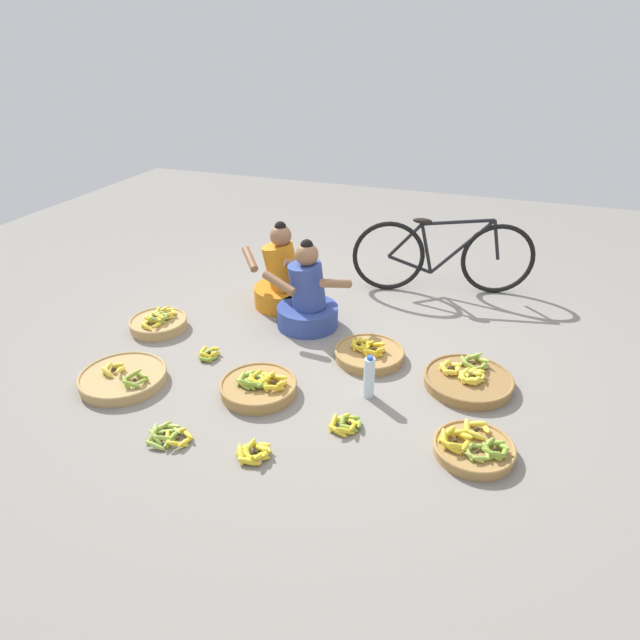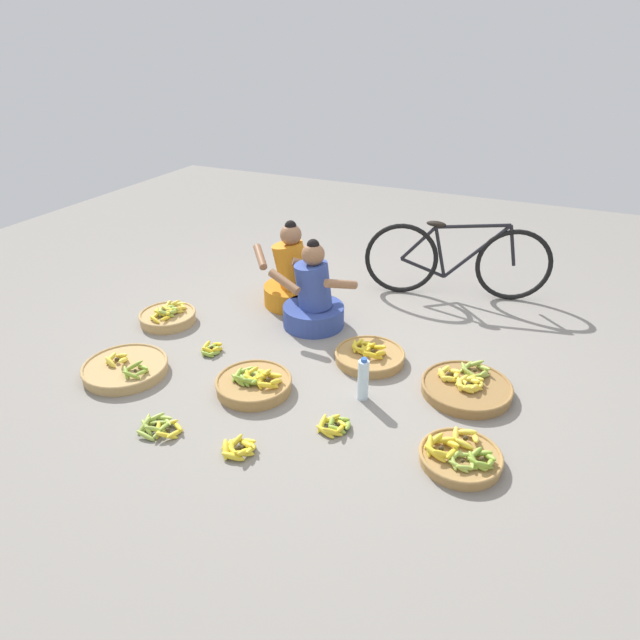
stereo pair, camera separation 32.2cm
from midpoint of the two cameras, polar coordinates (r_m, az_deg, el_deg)
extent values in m
plane|color=gray|center=(4.46, 3.15, -2.93)|extent=(10.00, 10.00, 0.00)
cylinder|color=#334793|center=(4.76, 1.27, 0.43)|extent=(0.52, 0.52, 0.18)
cylinder|color=#334793|center=(4.63, 1.31, 3.51)|extent=(0.39, 0.36, 0.41)
sphere|color=#8C6042|center=(4.53, 1.34, 6.70)|extent=(0.19, 0.19, 0.19)
sphere|color=black|center=(4.50, 1.35, 7.60)|extent=(0.10, 0.10, 0.10)
cylinder|color=#8C6042|center=(4.51, -1.63, 3.89)|extent=(0.32, 0.14, 0.16)
cylinder|color=#8C6042|center=(4.48, 4.21, 3.64)|extent=(0.22, 0.30, 0.16)
cylinder|color=orange|center=(5.13, -1.05, 2.58)|extent=(0.52, 0.52, 0.18)
cylinder|color=orange|center=(5.02, -1.08, 5.59)|extent=(0.38, 0.32, 0.45)
sphere|color=#8C6042|center=(4.91, -1.11, 8.68)|extent=(0.19, 0.19, 0.19)
sphere|color=black|center=(4.89, -1.12, 9.52)|extent=(0.10, 0.10, 0.10)
cylinder|color=#8C6042|center=(5.00, -4.29, 6.43)|extent=(0.25, 0.28, 0.16)
cylinder|color=#8C6042|center=(4.81, 0.80, 5.62)|extent=(0.29, 0.24, 0.16)
torus|color=black|center=(5.34, 10.02, 6.15)|extent=(0.67, 0.22, 0.68)
torus|color=black|center=(5.46, 20.79, 5.21)|extent=(0.67, 0.22, 0.68)
cylinder|color=black|center=(5.36, 17.37, 6.64)|extent=(0.54, 0.18, 0.55)
cylinder|color=black|center=(5.33, 13.87, 6.70)|extent=(0.15, 0.07, 0.49)
cylinder|color=black|center=(5.28, 17.09, 9.12)|extent=(0.64, 0.20, 0.08)
cylinder|color=black|center=(5.38, 12.14, 5.22)|extent=(0.41, 0.14, 0.18)
cylinder|color=black|center=(5.29, 11.74, 7.66)|extent=(0.31, 0.11, 0.35)
cylinder|color=black|center=(5.39, 20.70, 7.09)|extent=(0.12, 0.06, 0.38)
ellipsoid|color=black|center=(5.24, 13.55, 9.50)|extent=(0.18, 0.08, 0.05)
cylinder|color=olive|center=(4.09, 16.92, -6.81)|extent=(0.62, 0.62, 0.07)
torus|color=olive|center=(4.07, 16.99, -6.41)|extent=(0.63, 0.63, 0.02)
ellipsoid|color=yellow|center=(4.06, 18.33, -6.32)|extent=(0.04, 0.12, 0.06)
ellipsoid|color=yellow|center=(4.10, 17.85, -5.83)|extent=(0.13, 0.06, 0.07)
ellipsoid|color=yellow|center=(4.10, 17.21, -5.79)|extent=(0.11, 0.10, 0.07)
ellipsoid|color=yellow|center=(4.03, 17.01, -6.41)|extent=(0.11, 0.10, 0.06)
ellipsoid|color=yellow|center=(4.02, 17.74, -6.64)|extent=(0.13, 0.07, 0.06)
sphere|color=#382D19|center=(4.06, 17.59, -6.19)|extent=(0.03, 0.03, 0.03)
ellipsoid|color=#9EB747|center=(4.18, 18.57, -5.21)|extent=(0.06, 0.16, 0.08)
ellipsoid|color=#9EB747|center=(4.24, 18.39, -4.68)|extent=(0.14, 0.13, 0.08)
ellipsoid|color=#9EB747|center=(4.25, 17.54, -4.36)|extent=(0.16, 0.08, 0.10)
ellipsoid|color=#9EB747|center=(4.23, 16.86, -4.63)|extent=(0.09, 0.16, 0.06)
ellipsoid|color=#9EB747|center=(4.16, 16.82, -5.04)|extent=(0.12, 0.15, 0.09)
ellipsoid|color=#9EB747|center=(4.14, 17.31, -5.35)|extent=(0.16, 0.07, 0.08)
ellipsoid|color=#9EB747|center=(4.16, 18.26, -5.48)|extent=(0.13, 0.14, 0.06)
sphere|color=#382D19|center=(4.20, 17.66, -4.98)|extent=(0.03, 0.03, 0.03)
ellipsoid|color=yellow|center=(4.10, 15.98, -5.52)|extent=(0.06, 0.13, 0.07)
ellipsoid|color=yellow|center=(4.13, 15.74, -5.14)|extent=(0.12, 0.10, 0.09)
ellipsoid|color=yellow|center=(4.12, 14.73, -5.08)|extent=(0.10, 0.12, 0.08)
ellipsoid|color=yellow|center=(4.07, 14.61, -5.51)|extent=(0.11, 0.12, 0.08)
ellipsoid|color=yellow|center=(4.06, 15.37, -5.88)|extent=(0.13, 0.08, 0.06)
sphere|color=#382D19|center=(4.10, 15.25, -5.43)|extent=(0.04, 0.04, 0.04)
ellipsoid|color=yellow|center=(4.01, 17.83, -6.58)|extent=(0.06, 0.13, 0.08)
ellipsoid|color=yellow|center=(4.06, 17.59, -6.03)|extent=(0.13, 0.10, 0.09)
ellipsoid|color=yellow|center=(4.07, 17.07, -5.90)|extent=(0.13, 0.06, 0.08)
ellipsoid|color=yellow|center=(4.05, 16.51, -5.98)|extent=(0.10, 0.13, 0.08)
ellipsoid|color=yellow|center=(4.01, 16.33, -6.37)|extent=(0.09, 0.13, 0.07)
ellipsoid|color=yellow|center=(3.98, 16.95, -6.79)|extent=(0.13, 0.04, 0.07)
ellipsoid|color=yellow|center=(3.99, 17.42, -6.79)|extent=(0.13, 0.10, 0.07)
sphere|color=#382D19|center=(4.03, 17.09, -6.36)|extent=(0.03, 0.03, 0.03)
cylinder|color=tan|center=(4.32, -17.24, -4.86)|extent=(0.61, 0.61, 0.07)
torus|color=tan|center=(4.30, -17.31, -4.47)|extent=(0.62, 0.62, 0.02)
ellipsoid|color=#8CAD38|center=(4.13, -15.57, -5.22)|extent=(0.04, 0.14, 0.07)
ellipsoid|color=#8CAD38|center=(4.19, -15.58, -4.72)|extent=(0.14, 0.06, 0.06)
ellipsoid|color=#8CAD38|center=(4.21, -16.38, -4.54)|extent=(0.12, 0.12, 0.08)
ellipsoid|color=#8CAD38|center=(4.16, -17.11, -5.22)|extent=(0.13, 0.11, 0.06)
ellipsoid|color=#8CAD38|center=(4.12, -16.63, -5.46)|extent=(0.14, 0.06, 0.07)
sphere|color=#382D19|center=(4.16, -16.27, -5.05)|extent=(0.03, 0.03, 0.03)
ellipsoid|color=yellow|center=(4.31, -17.43, -3.98)|extent=(0.06, 0.13, 0.07)
ellipsoid|color=yellow|center=(4.37, -17.65, -3.55)|extent=(0.13, 0.05, 0.07)
ellipsoid|color=yellow|center=(4.36, -18.61, -3.76)|extent=(0.04, 0.13, 0.07)
ellipsoid|color=yellow|center=(4.31, -18.65, -4.14)|extent=(0.13, 0.06, 0.08)
sphere|color=#382D19|center=(4.33, -18.06, -3.91)|extent=(0.03, 0.03, 0.03)
cylinder|color=#A87F47|center=(3.51, 16.78, -13.47)|extent=(0.47, 0.47, 0.06)
torus|color=#A87F47|center=(3.49, 16.84, -13.09)|extent=(0.49, 0.49, 0.02)
ellipsoid|color=#8CAD38|center=(3.44, 19.72, -13.59)|extent=(0.05, 0.12, 0.08)
ellipsoid|color=#8CAD38|center=(3.48, 19.53, -13.10)|extent=(0.11, 0.11, 0.07)
ellipsoid|color=#8CAD38|center=(3.49, 18.88, -12.82)|extent=(0.13, 0.05, 0.07)
ellipsoid|color=#8CAD38|center=(3.47, 18.16, -12.92)|extent=(0.09, 0.12, 0.08)
ellipsoid|color=#8CAD38|center=(3.42, 18.06, -13.55)|extent=(0.10, 0.12, 0.08)
ellipsoid|color=#8CAD38|center=(3.41, 18.49, -13.88)|extent=(0.13, 0.06, 0.07)
ellipsoid|color=#8CAD38|center=(3.41, 19.16, -13.92)|extent=(0.12, 0.09, 0.08)
sphere|color=#382D19|center=(3.45, 18.84, -13.41)|extent=(0.03, 0.03, 0.03)
ellipsoid|color=yellow|center=(3.57, 18.16, -11.50)|extent=(0.07, 0.14, 0.08)
ellipsoid|color=yellow|center=(3.61, 17.27, -10.95)|extent=(0.14, 0.05, 0.07)
ellipsoid|color=yellow|center=(3.56, 16.29, -11.37)|extent=(0.07, 0.14, 0.09)
ellipsoid|color=yellow|center=(3.52, 17.04, -12.08)|extent=(0.13, 0.04, 0.06)
sphere|color=#382D19|center=(3.57, 17.21, -11.50)|extent=(0.03, 0.03, 0.03)
ellipsoid|color=yellow|center=(3.44, 16.04, -13.00)|extent=(0.07, 0.16, 0.07)
ellipsoid|color=yellow|center=(3.49, 15.82, -12.10)|extent=(0.15, 0.12, 0.09)
ellipsoid|color=yellow|center=(3.50, 15.10, -11.83)|extent=(0.16, 0.05, 0.09)
ellipsoid|color=yellow|center=(3.49, 14.21, -11.94)|extent=(0.12, 0.15, 0.09)
ellipsoid|color=yellow|center=(3.45, 13.85, -12.44)|extent=(0.07, 0.16, 0.09)
ellipsoid|color=yellow|center=(3.41, 14.42, -13.16)|extent=(0.16, 0.08, 0.08)
ellipsoid|color=yellow|center=(3.40, 15.31, -13.22)|extent=(0.15, 0.10, 0.10)
sphere|color=#382D19|center=(3.46, 14.99, -12.61)|extent=(0.03, 0.03, 0.03)
ellipsoid|color=#9EB747|center=(3.42, 17.99, -13.78)|extent=(0.05, 0.13, 0.05)
ellipsoid|color=#9EB747|center=(3.44, 17.86, -13.50)|extent=(0.10, 0.11, 0.05)
ellipsoid|color=#9EB747|center=(3.46, 17.00, -13.12)|extent=(0.13, 0.06, 0.05)
ellipsoid|color=#9EB747|center=(3.43, 16.28, -13.29)|extent=(0.08, 0.13, 0.05)
ellipsoid|color=#9EB747|center=(3.40, 16.18, -13.82)|extent=(0.09, 0.12, 0.05)
ellipsoid|color=#9EB747|center=(3.37, 16.74, -14.23)|extent=(0.13, 0.05, 0.05)
ellipsoid|color=#9EB747|center=(3.38, 17.40, -14.28)|extent=(0.12, 0.09, 0.06)
sphere|color=#382D19|center=(3.41, 17.07, -13.66)|extent=(0.03, 0.03, 0.03)
cylinder|color=#A87F47|center=(3.96, -4.45, -6.71)|extent=(0.53, 0.53, 0.08)
torus|color=#A87F47|center=(3.94, -4.47, -6.24)|extent=(0.54, 0.54, 0.02)
ellipsoid|color=yellow|center=(3.85, -2.10, -6.36)|extent=(0.05, 0.15, 0.09)
ellipsoid|color=yellow|center=(3.92, -2.37, -5.73)|extent=(0.15, 0.06, 0.08)
ellipsoid|color=yellow|center=(3.93, -3.49, -5.71)|extent=(0.10, 0.15, 0.08)
ellipsoid|color=yellow|center=(3.87, -3.89, -6.25)|extent=(0.13, 0.14, 0.09)
ellipsoid|color=yellow|center=(3.83, -2.91, -6.74)|extent=(0.15, 0.10, 0.07)
sphere|color=#382D19|center=(3.88, -2.94, -6.20)|extent=(0.03, 0.03, 0.03)
ellipsoid|color=gold|center=(3.90, -3.62, -5.94)|extent=(0.05, 0.13, 0.09)
ellipsoid|color=gold|center=(3.95, -3.60, -5.52)|extent=(0.13, 0.10, 0.08)
ellipsoid|color=gold|center=(3.97, -3.96, -5.39)|extent=(0.13, 0.05, 0.07)
ellipsoid|color=gold|center=(3.96, -4.71, -5.38)|extent=(0.10, 0.13, 0.08)
ellipsoid|color=gold|center=(3.92, -5.07, -5.82)|extent=(0.11, 0.12, 0.08)
ellipsoid|color=gold|center=(3.89, -4.70, -6.15)|extent=(0.13, 0.04, 0.08)
ellipsoid|color=gold|center=(3.88, -4.28, -6.25)|extent=(0.13, 0.10, 0.06)
sphere|color=#382D19|center=(3.93, -4.29, -5.78)|extent=(0.04, 0.04, 0.04)
ellipsoid|color=#8CAD38|center=(3.92, -4.26, -5.93)|extent=(0.07, 0.16, 0.06)
ellipsoid|color=#8CAD38|center=(3.96, -4.33, -5.51)|extent=(0.15, 0.12, 0.07)
ellipsoid|color=#8CAD38|center=(3.99, -5.33, -5.20)|extent=(0.15, 0.12, 0.08)
ellipsoid|color=#8CAD38|center=(3.96, -6.15, -5.63)|extent=(0.05, 0.16, 0.06)
ellipsoid|color=#8CAD38|center=(3.91, -6.04, -6.18)|extent=(0.16, 0.09, 0.06)
ellipsoid|color=#8CAD38|center=(3.88, -5.42, -6.22)|extent=(0.16, 0.08, 0.09)
sphere|color=#382D19|center=(3.94, -5.23, -5.78)|extent=(0.03, 0.03, 0.03)
ellipsoid|color=olive|center=(3.88, -3.99, -6.29)|extent=(0.07, 0.14, 0.06)
ellipsoid|color=olive|center=(3.93, -3.85, -5.79)|extent=(0.13, 0.11, 0.07)
ellipsoid|color=olive|center=(3.96, -4.56, -5.56)|extent=(0.14, 0.09, 0.06)
ellipsoid|color=olive|center=(3.94, -5.30, -5.75)|extent=(0.05, 0.14, 0.06)
ellipsoid|color=olive|center=(3.89, -5.36, -6.25)|extent=(0.13, 0.10, 0.07)
ellipsoid|color=olive|center=(3.86, -4.61, -6.39)|extent=(0.13, 0.10, 0.08)
sphere|color=#382D19|center=(3.91, -4.63, -5.98)|extent=(0.03, 0.03, 0.03)
cylinder|color=tan|center=(4.96, -13.49, 0.17)|extent=(0.47, 0.47, 0.08)
torus|color=tan|center=(4.94, -13.54, 0.58)|extent=(0.48, 0.48, 0.02)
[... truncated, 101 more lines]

